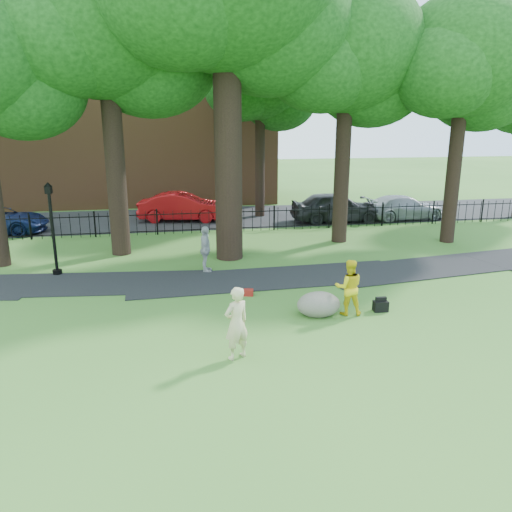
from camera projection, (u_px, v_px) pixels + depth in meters
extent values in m
plane|color=#346423|center=(261.00, 322.00, 14.24)|extent=(120.00, 120.00, 0.00)
cube|color=black|center=(268.00, 279.00, 18.11)|extent=(36.07, 3.85, 0.03)
cube|color=black|center=(210.00, 218.00, 29.42)|extent=(80.00, 7.00, 0.02)
cube|color=black|center=(217.00, 213.00, 25.36)|extent=(44.00, 0.04, 0.04)
cube|color=black|center=(217.00, 229.00, 25.58)|extent=(44.00, 0.04, 0.04)
cube|color=brown|center=(140.00, 114.00, 34.74)|extent=(18.00, 8.00, 12.00)
cylinder|color=black|center=(228.00, 128.00, 19.50)|extent=(1.10, 1.10, 10.50)
ellipsoid|color=black|center=(270.00, 23.00, 19.76)|extent=(6.72, 6.72, 5.71)
ellipsoid|color=black|center=(23.00, 86.00, 18.94)|extent=(4.80, 4.80, 4.08)
cylinder|color=black|center=(114.00, 146.00, 20.33)|extent=(0.80, 0.80, 9.10)
ellipsoid|color=black|center=(104.00, 17.00, 19.06)|extent=(7.20, 7.20, 6.12)
ellipsoid|color=black|center=(150.00, 57.00, 20.54)|extent=(5.76, 5.76, 4.90)
ellipsoid|color=black|center=(64.00, 35.00, 18.33)|extent=(5.40, 5.40, 4.59)
cylinder|color=black|center=(343.00, 151.00, 22.63)|extent=(0.70, 0.70, 8.40)
ellipsoid|color=black|center=(348.00, 46.00, 21.46)|extent=(6.60, 6.60, 5.61)
ellipsoid|color=black|center=(371.00, 78.00, 22.81)|extent=(5.28, 5.28, 4.49)
ellipsoid|color=black|center=(322.00, 62.00, 20.79)|extent=(4.95, 4.95, 4.21)
cylinder|color=black|center=(455.00, 155.00, 22.59)|extent=(0.64, 0.64, 8.05)
ellipsoid|color=black|center=(466.00, 55.00, 21.47)|extent=(6.20, 6.20, 5.27)
ellipsoid|color=black|center=(481.00, 85.00, 22.75)|extent=(4.96, 4.96, 4.22)
ellipsoid|color=black|center=(445.00, 70.00, 20.85)|extent=(4.65, 4.65, 3.95)
imported|color=#CCBD8C|center=(236.00, 323.00, 11.85)|extent=(0.78, 0.69, 1.81)
imported|color=gold|center=(349.00, 287.00, 14.60)|extent=(0.92, 0.77, 1.67)
imported|color=#999A9E|center=(205.00, 249.00, 18.70)|extent=(0.57, 1.08, 1.76)
ellipsoid|color=#625E52|center=(319.00, 303.00, 14.66)|extent=(1.52, 1.30, 0.76)
cylinder|color=black|center=(53.00, 235.00, 18.19)|extent=(0.11, 0.11, 3.03)
cylinder|color=black|center=(57.00, 272.00, 18.57)|extent=(0.34, 0.34, 0.19)
cube|color=black|center=(48.00, 190.00, 17.76)|extent=(0.24, 0.24, 0.28)
cone|color=black|center=(48.00, 184.00, 17.71)|extent=(0.30, 0.30, 0.15)
cube|color=black|center=(381.00, 306.00, 14.99)|extent=(0.44, 0.29, 0.32)
cube|color=maroon|center=(248.00, 292.00, 16.34)|extent=(0.36, 0.27, 0.22)
imported|color=#A50C10|center=(182.00, 207.00, 28.31)|extent=(5.10, 2.49, 1.61)
imported|color=black|center=(336.00, 207.00, 28.02)|extent=(5.06, 2.15, 1.71)
imported|color=gray|center=(403.00, 208.00, 28.77)|extent=(4.92, 2.31, 1.39)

